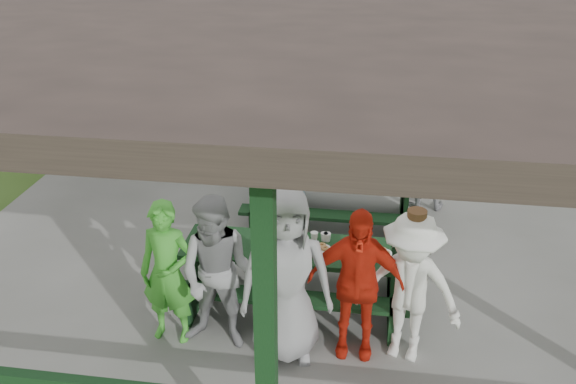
% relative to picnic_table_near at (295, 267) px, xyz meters
% --- Properties ---
extents(ground, '(90.00, 90.00, 0.00)m').
position_rel_picnic_table_near_xyz_m(ground, '(0.13, 1.20, -0.58)').
color(ground, '#304B17').
rests_on(ground, ground).
extents(concrete_slab, '(10.00, 8.00, 0.10)m').
position_rel_picnic_table_near_xyz_m(concrete_slab, '(0.13, 1.20, -0.53)').
color(concrete_slab, slate).
rests_on(concrete_slab, ground).
extents(pavilion_structure, '(10.60, 8.60, 3.24)m').
position_rel_picnic_table_near_xyz_m(pavilion_structure, '(0.13, 1.20, 2.59)').
color(pavilion_structure, black).
rests_on(pavilion_structure, concrete_slab).
extents(picnic_table_near, '(2.64, 1.39, 0.75)m').
position_rel_picnic_table_near_xyz_m(picnic_table_near, '(0.00, 0.00, 0.00)').
color(picnic_table_near, black).
rests_on(picnic_table_near, concrete_slab).
extents(picnic_table_far, '(2.50, 1.39, 0.75)m').
position_rel_picnic_table_near_xyz_m(picnic_table_far, '(0.26, 2.00, -0.00)').
color(picnic_table_far, black).
rests_on(picnic_table_far, concrete_slab).
extents(table_setting, '(2.38, 0.45, 0.10)m').
position_rel_picnic_table_near_xyz_m(table_setting, '(0.14, 0.02, 0.31)').
color(table_setting, white).
rests_on(table_setting, picnic_table_near).
extents(contestant_green, '(0.63, 0.43, 1.66)m').
position_rel_picnic_table_near_xyz_m(contestant_green, '(-1.26, -0.85, 0.35)').
color(contestant_green, green).
rests_on(contestant_green, concrete_slab).
extents(contestant_grey_left, '(0.93, 0.76, 1.76)m').
position_rel_picnic_table_near_xyz_m(contestant_grey_left, '(-0.69, -0.89, 0.41)').
color(contestant_grey_left, gray).
rests_on(contestant_grey_left, concrete_slab).
extents(contestant_grey_mid, '(1.06, 0.81, 1.94)m').
position_rel_picnic_table_near_xyz_m(contestant_grey_mid, '(0.03, -0.94, 0.49)').
color(contestant_grey_mid, gray).
rests_on(contestant_grey_mid, concrete_slab).
extents(contestant_red, '(1.00, 0.42, 1.71)m').
position_rel_picnic_table_near_xyz_m(contestant_red, '(0.73, -0.79, 0.38)').
color(contestant_red, red).
rests_on(contestant_red, concrete_slab).
extents(contestant_white_fedora, '(1.21, 0.87, 1.74)m').
position_rel_picnic_table_near_xyz_m(contestant_white_fedora, '(1.27, -0.79, 0.37)').
color(contestant_white_fedora, white).
rests_on(contestant_white_fedora, concrete_slab).
extents(spectator_lblue, '(1.54, 0.65, 1.62)m').
position_rel_picnic_table_near_xyz_m(spectator_lblue, '(-0.51, 2.77, 0.33)').
color(spectator_lblue, '#92CCE3').
rests_on(spectator_lblue, concrete_slab).
extents(spectator_blue, '(0.69, 0.55, 1.66)m').
position_rel_picnic_table_near_xyz_m(spectator_blue, '(-1.34, 3.50, 0.36)').
color(spectator_blue, teal).
rests_on(spectator_blue, concrete_slab).
extents(spectator_grey, '(0.72, 0.57, 1.46)m').
position_rel_picnic_table_near_xyz_m(spectator_grey, '(1.63, 2.78, 0.25)').
color(spectator_grey, '#98989B').
rests_on(spectator_grey, concrete_slab).
extents(pickup_truck, '(5.59, 3.29, 1.46)m').
position_rel_picnic_table_near_xyz_m(pickup_truck, '(0.77, 8.58, 0.15)').
color(pickup_truck, silver).
rests_on(pickup_truck, ground).
extents(farm_trailer, '(4.03, 2.40, 1.40)m').
position_rel_picnic_table_near_xyz_m(farm_trailer, '(-2.48, 10.32, 0.12)').
color(farm_trailer, navy).
rests_on(farm_trailer, ground).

